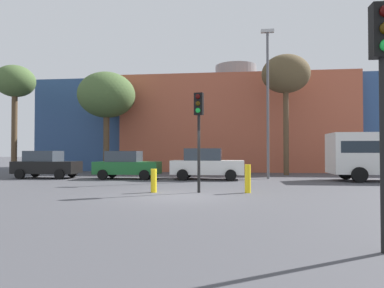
# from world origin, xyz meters

# --- Properties ---
(ground_plane) EXTENTS (200.00, 200.00, 0.00)m
(ground_plane) POSITION_xyz_m (0.00, 0.00, 0.00)
(ground_plane) COLOR #47474C
(building_backdrop) EXTENTS (35.18, 12.71, 10.10)m
(building_backdrop) POSITION_xyz_m (2.30, 21.84, 4.08)
(building_backdrop) COLOR #B2563D
(building_backdrop) RESTS_ON ground_plane
(parked_car_0) EXTENTS (3.96, 1.95, 1.72)m
(parked_car_0) POSITION_xyz_m (-9.69, 8.02, 0.85)
(parked_car_0) COLOR black
(parked_car_0) RESTS_ON ground_plane
(parked_car_1) EXTENTS (3.94, 1.93, 1.71)m
(parked_car_1) POSITION_xyz_m (-4.46, 8.02, 0.85)
(parked_car_1) COLOR #1E662D
(parked_car_1) RESTS_ON ground_plane
(parked_car_2) EXTENTS (4.28, 2.10, 1.86)m
(parked_car_2) POSITION_xyz_m (0.45, 8.02, 0.92)
(parked_car_2) COLOR white
(parked_car_2) RESTS_ON ground_plane
(traffic_light_near_right) EXTENTS (0.36, 0.36, 4.09)m
(traffic_light_near_right) POSITION_xyz_m (4.51, -7.05, 3.01)
(traffic_light_near_right) COLOR black
(traffic_light_near_right) RESTS_ON ground_plane
(traffic_light_island) EXTENTS (0.40, 0.39, 4.05)m
(traffic_light_island) POSITION_xyz_m (0.66, 1.15, 2.98)
(traffic_light_island) COLOR black
(traffic_light_island) RESTS_ON ground_plane
(bare_tree_0) EXTENTS (3.42, 3.42, 8.60)m
(bare_tree_0) POSITION_xyz_m (5.78, 12.72, 7.12)
(bare_tree_0) COLOR brown
(bare_tree_0) RESTS_ON ground_plane
(bare_tree_1) EXTENTS (3.04, 3.04, 8.34)m
(bare_tree_1) POSITION_xyz_m (-14.70, 12.34, 6.93)
(bare_tree_1) COLOR brown
(bare_tree_1) RESTS_ON ground_plane
(bare_tree_2) EXTENTS (4.43, 4.43, 7.86)m
(bare_tree_2) POSITION_xyz_m (-7.75, 13.41, 6.03)
(bare_tree_2) COLOR brown
(bare_tree_2) RESTS_ON ground_plane
(bollard_yellow_0) EXTENTS (0.24, 0.24, 0.95)m
(bollard_yellow_0) POSITION_xyz_m (-1.17, 1.02, 0.48)
(bollard_yellow_0) COLOR yellow
(bollard_yellow_0) RESTS_ON ground_plane
(bollard_yellow_1) EXTENTS (0.24, 0.24, 1.14)m
(bollard_yellow_1) POSITION_xyz_m (2.63, 1.33, 0.57)
(bollard_yellow_1) COLOR yellow
(bollard_yellow_1) RESTS_ON ground_plane
(street_lamp) EXTENTS (0.80, 0.24, 9.22)m
(street_lamp) POSITION_xyz_m (4.16, 8.99, 5.15)
(street_lamp) COLOR #59595E
(street_lamp) RESTS_ON ground_plane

